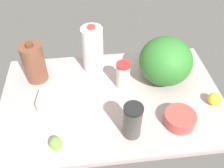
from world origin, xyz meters
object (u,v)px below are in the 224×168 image
watermelon (166,61)px  chocolate_milk_jug (34,63)px  tumbler_cup (123,75)px  lime_near_front (56,143)px  shaker_bottle (132,121)px  mixing_bowl (180,119)px  milk_jug (93,49)px  egg_carton (68,100)px  lemon_loose (214,99)px

watermelon → chocolate_milk_jug: size_ratio=1.19×
tumbler_cup → lime_near_front: size_ratio=2.69×
tumbler_cup → watermelon: bearing=-173.5°
shaker_bottle → mixing_bowl: size_ratio=1.20×
mixing_bowl → lime_near_front: 59.84cm
milk_jug → shaker_bottle: bearing=106.4°
egg_carton → tumbler_cup: size_ratio=1.95×
egg_carton → lime_near_front: egg_carton is taller
shaker_bottle → milk_jug: 51.98cm
milk_jug → mixing_bowl: 61.52cm
milk_jug → mixing_bowl: milk_jug is taller
egg_carton → tumbler_cup: 32.66cm
milk_jug → watermelon: bearing=160.0°
watermelon → mixing_bowl: 33.70cm
tumbler_cup → mixing_bowl: tumbler_cup is taller
tumbler_cup → mixing_bowl: 38.03cm
mixing_bowl → chocolate_milk_jug: bearing=-29.7°
egg_carton → watermelon: size_ratio=1.04×
milk_jug → lemon_loose: 71.67cm
watermelon → lemon_loose: 32.41cm
mixing_bowl → lemon_loose: (-22.03, -10.18, 0.33)cm
lemon_loose → tumbler_cup: bearing=-22.8°
egg_carton → mixing_bowl: egg_carton is taller
watermelon → egg_carton: bearing=14.6°
egg_carton → milk_jug: bearing=-110.8°
chocolate_milk_jug → lemon_loose: size_ratio=3.65×
milk_jug → chocolate_milk_jug: size_ratio=1.20×
watermelon → tumbler_cup: (23.94, 2.75, -5.26)cm
shaker_bottle → lemon_loose: 48.58cm
lemon_loose → watermelon: bearing=-45.3°
egg_carton → chocolate_milk_jug: size_ratio=1.24×
tumbler_cup → chocolate_milk_jug: (48.44, -11.74, 3.66)cm
shaker_bottle → milk_jug: bearing=-73.6°
shaker_bottle → lemon_loose: size_ratio=2.75×
shaker_bottle → lime_near_front: (35.19, 3.52, -6.41)cm
shaker_bottle → mixing_bowl: 25.28cm
chocolate_milk_jug → egg_carton: bearing=128.2°
mixing_bowl → lemon_loose: size_ratio=2.28×
shaker_bottle → lime_near_front: shaker_bottle is taller
chocolate_milk_jug → watermelon: bearing=172.9°
watermelon → tumbler_cup: 24.67cm
egg_carton → lemon_loose: 76.38cm
egg_carton → lemon_loose: bearing=-178.7°
chocolate_milk_jug → lime_near_front: size_ratio=4.22×
watermelon → milk_jug: bearing=-20.0°
milk_jug → chocolate_milk_jug: milk_jug is taller
tumbler_cup → shaker_bottle: 32.70cm
tumbler_cup → lime_near_front: bearing=45.3°
lemon_loose → milk_jug: bearing=-30.7°
milk_jug → lime_near_front: size_ratio=5.06×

